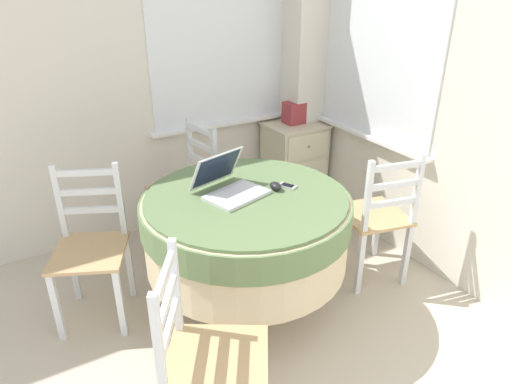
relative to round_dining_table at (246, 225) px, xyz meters
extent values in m
cube|color=silver|center=(-0.86, 1.28, 0.70)|extent=(4.30, 0.06, 2.55)
cube|color=white|center=(0.46, 1.24, 0.91)|extent=(1.10, 0.01, 1.42)
cube|color=white|center=(0.46, 1.21, 0.19)|extent=(1.18, 0.07, 0.02)
cube|color=white|center=(1.28, 0.42, 0.91)|extent=(0.01, 1.10, 1.42)
cube|color=white|center=(1.25, 0.42, 0.19)|extent=(0.07, 1.18, 0.02)
cube|color=silver|center=(1.15, 1.11, 0.70)|extent=(0.28, 0.28, 2.55)
cylinder|color=#4C3D2D|center=(0.00, 0.00, -0.56)|extent=(0.36, 0.36, 0.03)
cylinder|color=#4C3D2D|center=(0.00, 0.00, -0.19)|extent=(0.11, 0.11, 0.71)
cylinder|color=beige|center=(0.00, 0.00, -0.04)|extent=(1.14, 1.14, 0.40)
cylinder|color=#607A4C|center=(0.00, 0.00, 0.09)|extent=(1.17, 1.17, 0.16)
cylinder|color=#607A4C|center=(0.00, 0.00, 0.17)|extent=(1.11, 1.11, 0.02)
cube|color=silver|center=(-0.05, 0.01, 0.19)|extent=(0.37, 0.31, 0.02)
cube|color=silver|center=(-0.05, 0.03, 0.20)|extent=(0.31, 0.21, 0.00)
cube|color=silver|center=(-0.09, 0.17, 0.30)|extent=(0.34, 0.19, 0.20)
cube|color=#192338|center=(-0.09, 0.16, 0.30)|extent=(0.31, 0.17, 0.18)
ellipsoid|color=black|center=(0.18, -0.02, 0.21)|extent=(0.06, 0.09, 0.05)
cube|color=#B2B7BC|center=(0.26, -0.02, 0.19)|extent=(0.09, 0.12, 0.01)
cube|color=black|center=(0.26, -0.02, 0.19)|extent=(0.07, 0.08, 0.00)
cube|color=tan|center=(-0.04, 0.88, -0.13)|extent=(0.46, 0.44, 0.02)
cube|color=silver|center=(-0.25, 1.02, -0.36)|extent=(0.04, 0.04, 0.44)
cube|color=silver|center=(-0.20, 0.69, -0.36)|extent=(0.04, 0.04, 0.44)
cube|color=silver|center=(0.11, 1.07, -0.36)|extent=(0.04, 0.04, 0.44)
cube|color=silver|center=(0.16, 0.74, -0.36)|extent=(0.04, 0.04, 0.44)
cube|color=silver|center=(0.11, 1.07, 0.11)|extent=(0.04, 0.04, 0.45)
cube|color=silver|center=(0.16, 0.74, 0.11)|extent=(0.04, 0.04, 0.45)
cube|color=silver|center=(0.13, 0.91, 0.28)|extent=(0.07, 0.34, 0.04)
cube|color=silver|center=(0.13, 0.91, 0.16)|extent=(0.07, 0.34, 0.04)
cube|color=silver|center=(0.13, 0.91, 0.05)|extent=(0.07, 0.34, 0.04)
cube|color=tan|center=(0.88, -0.10, -0.13)|extent=(0.47, 0.48, 0.02)
cube|color=silver|center=(1.08, 0.04, -0.36)|extent=(0.04, 0.04, 0.44)
cube|color=silver|center=(0.75, 0.11, -0.36)|extent=(0.04, 0.04, 0.44)
cube|color=silver|center=(1.00, -0.31, -0.36)|extent=(0.04, 0.04, 0.44)
cube|color=silver|center=(0.67, -0.24, -0.36)|extent=(0.04, 0.04, 0.44)
cube|color=silver|center=(1.00, -0.31, 0.11)|extent=(0.04, 0.04, 0.45)
cube|color=silver|center=(0.67, -0.24, 0.11)|extent=(0.04, 0.04, 0.45)
cube|color=silver|center=(0.84, -0.28, 0.28)|extent=(0.33, 0.09, 0.04)
cube|color=silver|center=(0.84, -0.28, 0.16)|extent=(0.33, 0.09, 0.04)
cube|color=silver|center=(0.84, -0.28, 0.05)|extent=(0.33, 0.09, 0.04)
cube|color=tan|center=(-0.53, -0.71, -0.13)|extent=(0.55, 0.55, 0.02)
cube|color=silver|center=(-0.29, -0.66, -0.36)|extent=(0.05, 0.05, 0.44)
cube|color=silver|center=(-0.59, -0.47, -0.36)|extent=(0.05, 0.05, 0.44)
cube|color=silver|center=(-0.77, -0.76, 0.11)|extent=(0.04, 0.04, 0.45)
cube|color=silver|center=(-0.59, -0.47, 0.11)|extent=(0.04, 0.04, 0.45)
cube|color=silver|center=(-0.68, -0.62, 0.28)|extent=(0.19, 0.30, 0.04)
cube|color=silver|center=(-0.68, -0.62, 0.16)|extent=(0.19, 0.30, 0.04)
cube|color=silver|center=(-0.68, -0.62, 0.05)|extent=(0.19, 0.30, 0.04)
cube|color=tan|center=(-0.81, 0.36, -0.13)|extent=(0.52, 0.53, 0.02)
cube|color=silver|center=(-1.03, 0.27, -0.36)|extent=(0.04, 0.04, 0.44)
cube|color=silver|center=(-0.72, 0.13, -0.36)|extent=(0.04, 0.04, 0.44)
cube|color=silver|center=(-0.89, 0.60, -0.36)|extent=(0.04, 0.04, 0.44)
cube|color=silver|center=(-0.58, 0.46, -0.36)|extent=(0.04, 0.04, 0.44)
cube|color=silver|center=(-0.89, 0.60, 0.11)|extent=(0.04, 0.04, 0.45)
cube|color=silver|center=(-0.58, 0.46, 0.11)|extent=(0.04, 0.04, 0.45)
cube|color=silver|center=(-0.73, 0.53, 0.28)|extent=(0.32, 0.16, 0.04)
cube|color=silver|center=(-0.73, 0.53, 0.16)|extent=(0.32, 0.16, 0.04)
cube|color=silver|center=(-0.73, 0.53, 0.05)|extent=(0.32, 0.16, 0.04)
cube|color=beige|center=(1.02, 1.02, -0.22)|extent=(0.45, 0.38, 0.72)
cube|color=beige|center=(1.02, 1.02, 0.15)|extent=(0.47, 0.41, 0.02)
cube|color=beige|center=(1.02, 0.82, 0.02)|extent=(0.39, 0.01, 0.20)
sphere|color=olive|center=(1.02, 0.81, 0.02)|extent=(0.02, 0.02, 0.02)
cube|color=beige|center=(1.02, 0.82, -0.22)|extent=(0.39, 0.01, 0.20)
sphere|color=olive|center=(1.02, 0.81, -0.22)|extent=(0.02, 0.02, 0.02)
cube|color=beige|center=(1.02, 0.82, -0.46)|extent=(0.39, 0.01, 0.20)
sphere|color=olive|center=(1.02, 0.81, -0.46)|extent=(0.02, 0.02, 0.02)
cube|color=#9E3338|center=(1.02, 1.03, 0.25)|extent=(0.16, 0.14, 0.17)
camera|label=1|loc=(-1.07, -1.97, 1.28)|focal=32.00mm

